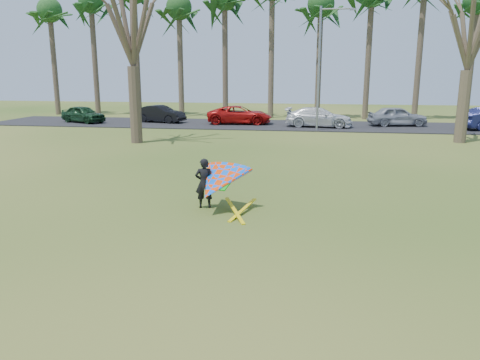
# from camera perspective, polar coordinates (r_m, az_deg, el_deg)

# --- Properties ---
(ground) EXTENTS (100.00, 100.00, 0.00)m
(ground) POSITION_cam_1_polar(r_m,az_deg,el_deg) (10.81, -1.71, -8.06)
(ground) COLOR #1E4B10
(ground) RESTS_ON ground
(parking_strip) EXTENTS (46.00, 7.00, 0.06)m
(parking_strip) POSITION_cam_1_polar(r_m,az_deg,el_deg) (35.17, 6.04, 6.66)
(parking_strip) COLOR black
(parking_strip) RESTS_ON ground
(palm_0) EXTENTS (4.84, 4.84, 10.84)m
(palm_0) POSITION_cam_1_polar(r_m,az_deg,el_deg) (47.68, -22.19, 18.47)
(palm_0) COLOR brown
(palm_0) RESTS_ON ground
(palm_1) EXTENTS (4.84, 4.84, 11.54)m
(palm_1) POSITION_cam_1_polar(r_m,az_deg,el_deg) (45.89, -17.72, 19.91)
(palm_1) COLOR #4B3B2D
(palm_1) RESTS_ON ground
(palm_3) EXTENTS (4.84, 4.84, 10.84)m
(palm_3) POSITION_cam_1_polar(r_m,az_deg,el_deg) (42.93, -7.45, 19.99)
(palm_3) COLOR brown
(palm_3) RESTS_ON ground
(palm_6) EXTENTS (4.84, 4.84, 10.84)m
(palm_6) POSITION_cam_1_polar(r_m,az_deg,el_deg) (41.24, 9.84, 20.20)
(palm_6) COLOR #4A3B2C
(palm_6) RESTS_ON ground
(palm_9) EXTENTS (4.84, 4.84, 10.84)m
(palm_9) POSITION_cam_1_polar(r_m,az_deg,el_deg) (42.97, 26.97, 18.75)
(palm_9) COLOR #453629
(palm_9) RESTS_ON ground
(bare_tree_left) EXTENTS (6.60, 6.60, 9.70)m
(bare_tree_left) POSITION_cam_1_polar(r_m,az_deg,el_deg) (26.98, -13.20, 19.15)
(bare_tree_left) COLOR #4E3C2E
(bare_tree_left) RESTS_ON ground
(bare_tree_right) EXTENTS (6.27, 6.27, 9.21)m
(bare_tree_right) POSITION_cam_1_polar(r_m,az_deg,el_deg) (29.17, 26.46, 17.00)
(bare_tree_right) COLOR brown
(bare_tree_right) RESTS_ON ground
(streetlight) EXTENTS (2.28, 0.18, 8.00)m
(streetlight) POSITION_cam_1_polar(r_m,az_deg,el_deg) (31.91, 9.91, 13.88)
(streetlight) COLOR gray
(streetlight) RESTS_ON ground
(car_0) EXTENTS (4.09, 2.90, 1.29)m
(car_0) POSITION_cam_1_polar(r_m,az_deg,el_deg) (38.55, -18.58, 7.63)
(car_0) COLOR #16381D
(car_0) RESTS_ON parking_strip
(car_1) EXTENTS (4.16, 2.26, 1.30)m
(car_1) POSITION_cam_1_polar(r_m,az_deg,el_deg) (37.25, -9.69, 7.95)
(car_1) COLOR black
(car_1) RESTS_ON parking_strip
(car_2) EXTENTS (5.02, 2.63, 1.35)m
(car_2) POSITION_cam_1_polar(r_m,az_deg,el_deg) (35.61, -0.05, 7.95)
(car_2) COLOR #B5100E
(car_2) RESTS_ON parking_strip
(car_3) EXTENTS (4.84, 2.27, 1.37)m
(car_3) POSITION_cam_1_polar(r_m,az_deg,el_deg) (34.11, 9.60, 7.56)
(car_3) COLOR white
(car_3) RESTS_ON parking_strip
(car_4) EXTENTS (4.35, 2.31, 1.41)m
(car_4) POSITION_cam_1_polar(r_m,az_deg,el_deg) (36.10, 18.63, 7.39)
(car_4) COLOR #93979F
(car_4) RESTS_ON parking_strip
(kite_flyer) EXTENTS (2.13, 2.39, 2.02)m
(kite_flyer) POSITION_cam_1_polar(r_m,az_deg,el_deg) (13.29, -2.86, -0.26)
(kite_flyer) COLOR black
(kite_flyer) RESTS_ON ground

